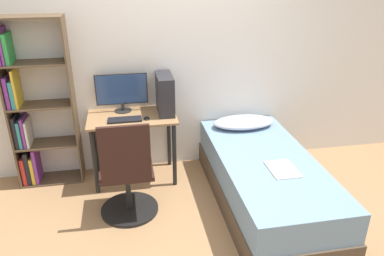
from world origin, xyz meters
TOP-DOWN VIEW (x-y plane):
  - ground_plane at (0.00, 0.00)m, footprint 14.00×14.00m
  - wall_back at (0.00, 1.48)m, footprint 8.00×0.05m
  - desk at (-0.37, 1.19)m, footprint 0.92×0.54m
  - bookshelf at (-1.38, 1.32)m, footprint 0.65×0.29m
  - office_chair at (-0.46, 0.52)m, footprint 0.55×0.55m
  - bed at (0.86, 0.47)m, footprint 0.90×1.99m
  - pillow at (0.86, 1.20)m, footprint 0.69×0.36m
  - magazine at (0.91, 0.22)m, footprint 0.24×0.32m
  - monitor at (-0.45, 1.36)m, footprint 0.54×0.18m
  - keyboard at (-0.44, 1.08)m, footprint 0.34×0.14m
  - pc_tower at (-0.01, 1.24)m, footprint 0.16×0.40m
  - mouse at (-0.22, 1.08)m, footprint 0.06×0.09m

SIDE VIEW (x-z plane):
  - ground_plane at x=0.00m, z-range 0.00..0.00m
  - bed at x=0.86m, z-range 0.00..0.51m
  - office_chair at x=-0.46m, z-range -0.11..0.88m
  - magazine at x=0.91m, z-range 0.52..0.53m
  - pillow at x=0.86m, z-range 0.52..0.63m
  - desk at x=-0.37m, z-range 0.23..0.98m
  - keyboard at x=-0.44m, z-range 0.74..0.76m
  - mouse at x=-0.22m, z-range 0.74..0.76m
  - bookshelf at x=-1.38m, z-range -0.08..1.68m
  - pc_tower at x=-0.01m, z-range 0.74..1.15m
  - monitor at x=-0.45m, z-range 0.76..1.17m
  - wall_back at x=0.00m, z-range 0.00..2.50m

